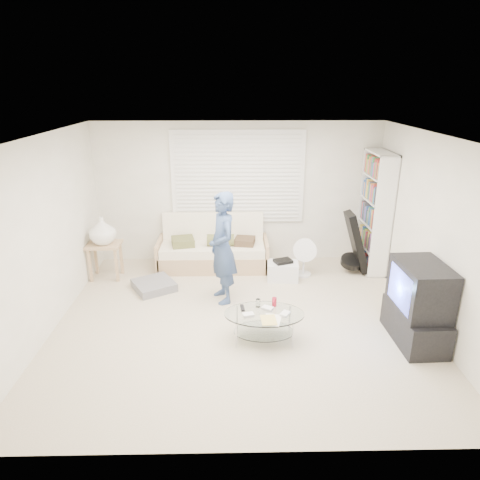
{
  "coord_description": "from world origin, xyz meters",
  "views": [
    {
      "loc": [
        -0.11,
        -5.17,
        3.1
      ],
      "look_at": [
        0.0,
        0.3,
        1.08
      ],
      "focal_mm": 32.0,
      "sensor_mm": 36.0,
      "label": 1
    }
  ],
  "objects_px": {
    "bookshelf": "(375,213)",
    "coffee_table": "(264,318)",
    "tv_unit": "(418,305)",
    "futon_sofa": "(213,251)"
  },
  "relations": [
    {
      "from": "bookshelf",
      "to": "coffee_table",
      "type": "height_order",
      "value": "bookshelf"
    },
    {
      "from": "tv_unit",
      "to": "coffee_table",
      "type": "distance_m",
      "value": 1.92
    },
    {
      "from": "tv_unit",
      "to": "coffee_table",
      "type": "bearing_deg",
      "value": 178.08
    },
    {
      "from": "bookshelf",
      "to": "coffee_table",
      "type": "xyz_separation_m",
      "value": [
        -2.03,
        -2.2,
        -0.72
      ]
    },
    {
      "from": "futon_sofa",
      "to": "coffee_table",
      "type": "relative_size",
      "value": 1.87
    },
    {
      "from": "futon_sofa",
      "to": "bookshelf",
      "type": "distance_m",
      "value": 2.86
    },
    {
      "from": "coffee_table",
      "to": "futon_sofa",
      "type": "bearing_deg",
      "value": 107.65
    },
    {
      "from": "futon_sofa",
      "to": "bookshelf",
      "type": "relative_size",
      "value": 0.94
    },
    {
      "from": "coffee_table",
      "to": "tv_unit",
      "type": "bearing_deg",
      "value": -1.92
    },
    {
      "from": "bookshelf",
      "to": "tv_unit",
      "type": "bearing_deg",
      "value": -93.16
    }
  ]
}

